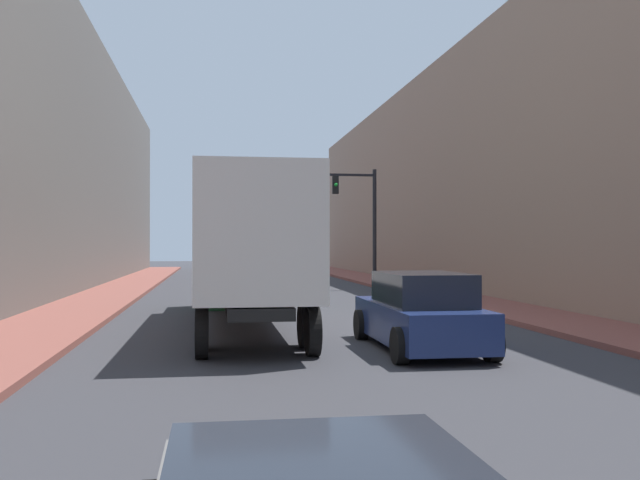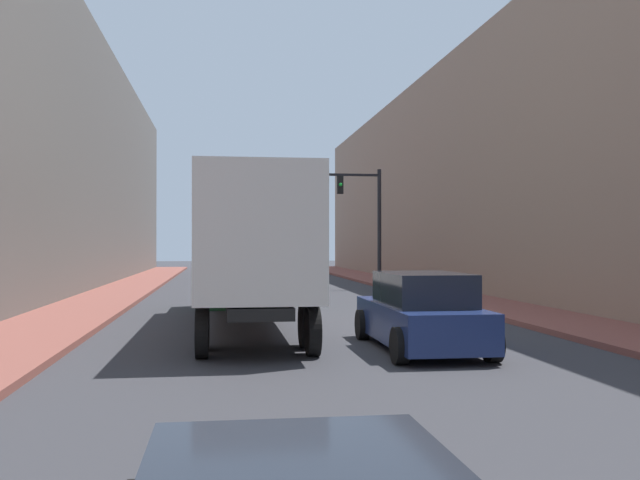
# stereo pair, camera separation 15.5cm
# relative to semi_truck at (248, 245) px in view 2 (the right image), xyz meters

# --- Properties ---
(sidewalk_right) EXTENTS (2.83, 80.00, 0.15)m
(sidewalk_right) POSITION_rel_semi_truck_xyz_m (8.75, 7.93, -2.15)
(sidewalk_right) COLOR brown
(sidewalk_right) RESTS_ON ground
(sidewalk_left) EXTENTS (2.83, 80.00, 0.15)m
(sidewalk_left) POSITION_rel_semi_truck_xyz_m (-5.27, 7.93, -2.15)
(sidewalk_left) COLOR brown
(sidewalk_left) RESTS_ON ground
(building_right) EXTENTS (6.00, 80.00, 11.50)m
(building_right) POSITION_rel_semi_truck_xyz_m (13.17, 7.93, 3.53)
(building_right) COLOR #997A66
(building_right) RESTS_ON ground
(semi_truck) EXTENTS (2.50, 13.57, 3.84)m
(semi_truck) POSITION_rel_semi_truck_xyz_m (0.00, 0.00, 0.00)
(semi_truck) COLOR silver
(semi_truck) RESTS_ON ground
(suv_car) EXTENTS (2.06, 4.85, 1.65)m
(suv_car) POSITION_rel_semi_truck_xyz_m (3.49, -5.08, -1.44)
(suv_car) COLOR navy
(suv_car) RESTS_ON ground
(traffic_signal_gantry) EXTENTS (6.11, 0.35, 6.04)m
(traffic_signal_gantry) POSITION_rel_semi_truck_xyz_m (5.73, 15.31, 1.97)
(traffic_signal_gantry) COLOR black
(traffic_signal_gantry) RESTS_ON ground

